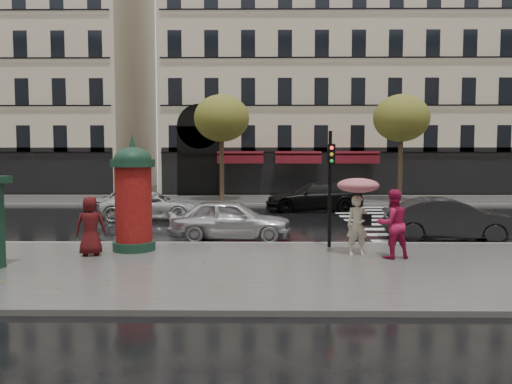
{
  "coord_description": "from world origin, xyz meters",
  "views": [
    {
      "loc": [
        0.44,
        -12.78,
        2.89
      ],
      "look_at": [
        0.29,
        1.5,
        1.86
      ],
      "focal_mm": 35.0,
      "sensor_mm": 36.0,
      "label": 1
    }
  ],
  "objects_px": {
    "car_silver": "(231,220)",
    "car_black": "(314,197)",
    "car_white": "(153,206)",
    "woman_umbrella": "(358,203)",
    "car_darkgrey": "(449,219)",
    "car_far_silver": "(126,199)",
    "morris_column": "(133,195)",
    "woman_red": "(393,224)",
    "man_burgundy": "(91,226)",
    "traffic_light": "(330,177)"
  },
  "relations": [
    {
      "from": "car_silver",
      "to": "car_black",
      "type": "relative_size",
      "value": 0.82
    },
    {
      "from": "car_black",
      "to": "car_white",
      "type": "bearing_deg",
      "value": -68.68
    },
    {
      "from": "woman_umbrella",
      "to": "car_darkgrey",
      "type": "distance_m",
      "value": 4.96
    },
    {
      "from": "woman_umbrella",
      "to": "car_far_silver",
      "type": "height_order",
      "value": "woman_umbrella"
    },
    {
      "from": "woman_umbrella",
      "to": "morris_column",
      "type": "distance_m",
      "value": 6.48
    },
    {
      "from": "woman_red",
      "to": "car_black",
      "type": "relative_size",
      "value": 0.37
    },
    {
      "from": "woman_red",
      "to": "car_darkgrey",
      "type": "xyz_separation_m",
      "value": [
        2.88,
        3.54,
        -0.33
      ]
    },
    {
      "from": "man_burgundy",
      "to": "woman_umbrella",
      "type": "bearing_deg",
      "value": 169.79
    },
    {
      "from": "car_silver",
      "to": "woman_red",
      "type": "bearing_deg",
      "value": -124.87
    },
    {
      "from": "woman_umbrella",
      "to": "car_far_silver",
      "type": "xyz_separation_m",
      "value": [
        -9.67,
        11.58,
        -0.92
      ]
    },
    {
      "from": "car_silver",
      "to": "traffic_light",
      "type": "bearing_deg",
      "value": -119.87
    },
    {
      "from": "woman_red",
      "to": "traffic_light",
      "type": "relative_size",
      "value": 0.53
    },
    {
      "from": "man_burgundy",
      "to": "car_black",
      "type": "height_order",
      "value": "man_burgundy"
    },
    {
      "from": "car_black",
      "to": "car_far_silver",
      "type": "xyz_separation_m",
      "value": [
        -9.75,
        -0.71,
        -0.07
      ]
    },
    {
      "from": "man_burgundy",
      "to": "car_silver",
      "type": "relative_size",
      "value": 0.4
    },
    {
      "from": "man_burgundy",
      "to": "car_darkgrey",
      "type": "distance_m",
      "value": 11.66
    },
    {
      "from": "car_darkgrey",
      "to": "car_white",
      "type": "distance_m",
      "value": 12.6
    },
    {
      "from": "woman_red",
      "to": "woman_umbrella",
      "type": "bearing_deg",
      "value": -38.39
    },
    {
      "from": "woman_umbrella",
      "to": "traffic_light",
      "type": "relative_size",
      "value": 0.63
    },
    {
      "from": "man_burgundy",
      "to": "morris_column",
      "type": "height_order",
      "value": "morris_column"
    },
    {
      "from": "car_silver",
      "to": "car_far_silver",
      "type": "height_order",
      "value": "car_silver"
    },
    {
      "from": "man_burgundy",
      "to": "traffic_light",
      "type": "xyz_separation_m",
      "value": [
        6.83,
        1.28,
        1.3
      ]
    },
    {
      "from": "woman_umbrella",
      "to": "car_white",
      "type": "xyz_separation_m",
      "value": [
        -7.61,
        8.6,
        -0.97
      ]
    },
    {
      "from": "morris_column",
      "to": "traffic_light",
      "type": "bearing_deg",
      "value": 4.66
    },
    {
      "from": "man_burgundy",
      "to": "car_silver",
      "type": "height_order",
      "value": "man_burgundy"
    },
    {
      "from": "morris_column",
      "to": "car_black",
      "type": "xyz_separation_m",
      "value": [
        6.52,
        11.63,
        -1.02
      ]
    },
    {
      "from": "woman_red",
      "to": "morris_column",
      "type": "distance_m",
      "value": 7.42
    },
    {
      "from": "car_white",
      "to": "car_silver",
      "type": "bearing_deg",
      "value": -145.85
    },
    {
      "from": "car_darkgrey",
      "to": "car_white",
      "type": "bearing_deg",
      "value": 71.56
    },
    {
      "from": "woman_red",
      "to": "car_silver",
      "type": "height_order",
      "value": "woman_red"
    },
    {
      "from": "man_burgundy",
      "to": "car_darkgrey",
      "type": "xyz_separation_m",
      "value": [
        11.19,
        3.27,
        -0.23
      ]
    },
    {
      "from": "car_white",
      "to": "car_black",
      "type": "distance_m",
      "value": 8.53
    },
    {
      "from": "car_silver",
      "to": "car_white",
      "type": "relative_size",
      "value": 0.92
    },
    {
      "from": "man_burgundy",
      "to": "car_silver",
      "type": "xyz_separation_m",
      "value": [
        3.71,
        3.27,
        -0.24
      ]
    },
    {
      "from": "morris_column",
      "to": "woman_red",
      "type": "bearing_deg",
      "value": -8.37
    },
    {
      "from": "man_burgundy",
      "to": "car_far_silver",
      "type": "relative_size",
      "value": 0.42
    },
    {
      "from": "woman_umbrella",
      "to": "car_silver",
      "type": "bearing_deg",
      "value": 139.97
    },
    {
      "from": "traffic_light",
      "to": "car_far_silver",
      "type": "distance_m",
      "value": 13.91
    },
    {
      "from": "woman_umbrella",
      "to": "car_darkgrey",
      "type": "height_order",
      "value": "woman_umbrella"
    },
    {
      "from": "morris_column",
      "to": "car_white",
      "type": "height_order",
      "value": "morris_column"
    },
    {
      "from": "car_black",
      "to": "morris_column",
      "type": "bearing_deg",
      "value": -33.61
    },
    {
      "from": "morris_column",
      "to": "car_darkgrey",
      "type": "distance_m",
      "value": 10.53
    },
    {
      "from": "car_silver",
      "to": "car_black",
      "type": "xyz_separation_m",
      "value": [
        3.82,
        9.16,
        0.03
      ]
    },
    {
      "from": "woman_umbrella",
      "to": "woman_red",
      "type": "xyz_separation_m",
      "value": [
        0.87,
        -0.41,
        -0.54
      ]
    },
    {
      "from": "traffic_light",
      "to": "woman_red",
      "type": "bearing_deg",
      "value": -46.24
    },
    {
      "from": "woman_umbrella",
      "to": "car_white",
      "type": "relative_size",
      "value": 0.49
    },
    {
      "from": "woman_red",
      "to": "car_black",
      "type": "xyz_separation_m",
      "value": [
        -0.79,
        12.7,
        -0.32
      ]
    },
    {
      "from": "woman_red",
      "to": "car_darkgrey",
      "type": "bearing_deg",
      "value": -142.43
    },
    {
      "from": "woman_umbrella",
      "to": "car_darkgrey",
      "type": "relative_size",
      "value": 0.51
    },
    {
      "from": "woman_umbrella",
      "to": "car_silver",
      "type": "xyz_separation_m",
      "value": [
        -3.74,
        3.14,
        -0.88
      ]
    }
  ]
}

